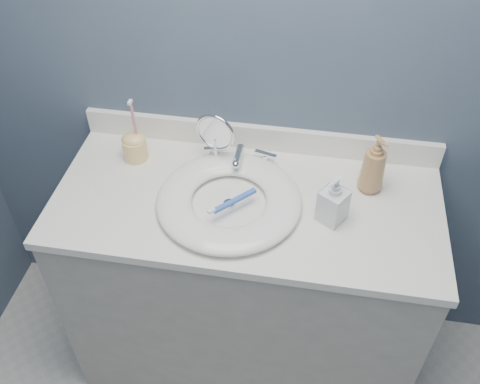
% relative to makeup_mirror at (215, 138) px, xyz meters
% --- Properties ---
extents(back_wall, '(2.20, 0.02, 2.40)m').
position_rel_makeup_mirror_xyz_m(back_wall, '(0.13, 0.12, 0.21)').
color(back_wall, '#445067').
rests_on(back_wall, ground).
extents(vanity_cabinet, '(1.20, 0.55, 0.85)m').
position_rel_makeup_mirror_xyz_m(vanity_cabinet, '(0.13, -0.15, -0.57)').
color(vanity_cabinet, '#AEA89F').
rests_on(vanity_cabinet, ground).
extents(countertop, '(1.22, 0.57, 0.03)m').
position_rel_makeup_mirror_xyz_m(countertop, '(0.13, -0.15, -0.13)').
color(countertop, white).
rests_on(countertop, vanity_cabinet).
extents(backsplash, '(1.22, 0.02, 0.09)m').
position_rel_makeup_mirror_xyz_m(backsplash, '(0.13, 0.11, -0.07)').
color(backsplash, white).
rests_on(backsplash, countertop).
extents(basin, '(0.45, 0.45, 0.04)m').
position_rel_makeup_mirror_xyz_m(basin, '(0.08, -0.18, -0.09)').
color(basin, white).
rests_on(basin, countertop).
extents(drain, '(0.04, 0.04, 0.01)m').
position_rel_makeup_mirror_xyz_m(drain, '(0.08, -0.18, -0.11)').
color(drain, silver).
rests_on(drain, countertop).
extents(faucet, '(0.25, 0.13, 0.07)m').
position_rel_makeup_mirror_xyz_m(faucet, '(0.08, 0.02, -0.08)').
color(faucet, silver).
rests_on(faucet, countertop).
extents(makeup_mirror, '(0.13, 0.08, 0.20)m').
position_rel_makeup_mirror_xyz_m(makeup_mirror, '(0.00, 0.00, 0.00)').
color(makeup_mirror, silver).
rests_on(makeup_mirror, countertop).
extents(soap_bottle_amber, '(0.11, 0.11, 0.20)m').
position_rel_makeup_mirror_xyz_m(soap_bottle_amber, '(0.50, -0.04, -0.01)').
color(soap_bottle_amber, '#AD7D4E').
rests_on(soap_bottle_amber, countertop).
extents(soap_bottle_clear, '(0.10, 0.10, 0.16)m').
position_rel_makeup_mirror_xyz_m(soap_bottle_clear, '(0.39, -0.19, -0.03)').
color(soap_bottle_clear, silver).
rests_on(soap_bottle_clear, countertop).
extents(toothbrush_holder, '(0.08, 0.08, 0.24)m').
position_rel_makeup_mirror_xyz_m(toothbrush_holder, '(-0.27, -0.01, -0.06)').
color(toothbrush_holder, '#FAD07D').
rests_on(toothbrush_holder, countertop).
extents(toothbrush_lying, '(0.13, 0.13, 0.02)m').
position_rel_makeup_mirror_xyz_m(toothbrush_lying, '(0.09, -0.21, -0.07)').
color(toothbrush_lying, blue).
rests_on(toothbrush_lying, basin).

